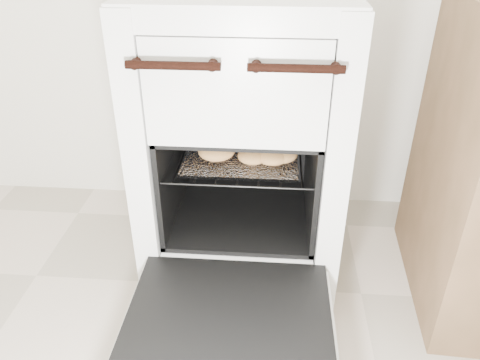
# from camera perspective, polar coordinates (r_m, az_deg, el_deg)

# --- Properties ---
(stove) EXTENTS (0.54, 0.60, 0.82)m
(stove) POSITION_cam_1_polar(r_m,az_deg,el_deg) (1.36, 0.43, 4.41)
(stove) COLOR silver
(stove) RESTS_ON ground
(oven_door) EXTENTS (0.48, 0.38, 0.03)m
(oven_door) POSITION_cam_1_polar(r_m,az_deg,el_deg) (1.12, -1.34, -16.38)
(oven_door) COLOR black
(oven_door) RESTS_ON stove
(oven_rack) EXTENTS (0.39, 0.38, 0.01)m
(oven_rack) POSITION_cam_1_polar(r_m,az_deg,el_deg) (1.30, 0.25, 3.27)
(oven_rack) COLOR black
(oven_rack) RESTS_ON stove
(foil_sheet) EXTENTS (0.30, 0.27, 0.01)m
(foil_sheet) POSITION_cam_1_polar(r_m,az_deg,el_deg) (1.28, 0.19, 3.12)
(foil_sheet) COLOR white
(foil_sheet) RESTS_ON oven_rack
(baked_rolls) EXTENTS (0.29, 0.15, 0.05)m
(baked_rolls) POSITION_cam_1_polar(r_m,az_deg,el_deg) (1.24, 1.85, 3.28)
(baked_rolls) COLOR #BA894A
(baked_rolls) RESTS_ON foil_sheet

